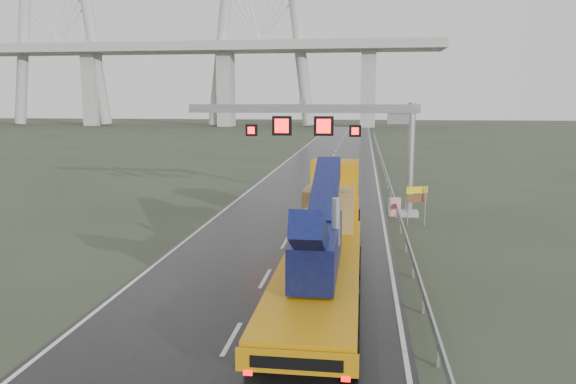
# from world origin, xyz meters

# --- Properties ---
(ground) EXTENTS (400.00, 400.00, 0.00)m
(ground) POSITION_xyz_m (0.00, 0.00, 0.00)
(ground) COLOR #323928
(ground) RESTS_ON ground
(road) EXTENTS (11.00, 200.00, 0.02)m
(road) POSITION_xyz_m (0.00, 40.00, 0.01)
(road) COLOR black
(road) RESTS_ON ground
(guardrail) EXTENTS (0.20, 140.00, 1.40)m
(guardrail) POSITION_xyz_m (6.10, 30.00, 0.70)
(guardrail) COLOR #92959B
(guardrail) RESTS_ON ground
(sign_gantry) EXTENTS (14.90, 1.20, 7.42)m
(sign_gantry) POSITION_xyz_m (2.10, 17.99, 5.61)
(sign_gantry) COLOR #9E9E9A
(sign_gantry) RESTS_ON ground
(heavy_haul_truck) EXTENTS (3.09, 20.26, 4.75)m
(heavy_haul_truck) POSITION_xyz_m (2.37, 6.72, 1.84)
(heavy_haul_truck) COLOR #C5760A
(heavy_haul_truck) RESTS_ON ground
(exit_sign_pair) EXTENTS (1.29, 0.64, 2.39)m
(exit_sign_pair) POSITION_xyz_m (7.10, 15.05, 1.67)
(exit_sign_pair) COLOR gray
(exit_sign_pair) RESTS_ON ground
(striped_barrier) EXTENTS (0.78, 0.59, 1.18)m
(striped_barrier) POSITION_xyz_m (6.00, 17.80, 0.59)
(striped_barrier) COLOR red
(striped_barrier) RESTS_ON ground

